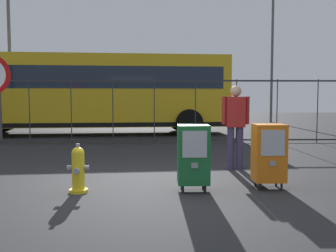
# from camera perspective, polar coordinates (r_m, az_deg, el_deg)

# --- Properties ---
(ground_plane) EXTENTS (60.00, 60.00, 0.00)m
(ground_plane) POSITION_cam_1_polar(r_m,az_deg,el_deg) (6.31, -2.46, -9.00)
(ground_plane) COLOR #262628
(fire_hydrant) EXTENTS (0.33, 0.31, 0.75)m
(fire_hydrant) POSITION_cam_1_polar(r_m,az_deg,el_deg) (6.10, -12.95, -6.20)
(fire_hydrant) COLOR yellow
(fire_hydrant) RESTS_ON ground_plane
(newspaper_box_primary) EXTENTS (0.48, 0.42, 1.02)m
(newspaper_box_primary) POSITION_cam_1_polar(r_m,az_deg,el_deg) (6.01, 3.72, -4.14)
(newspaper_box_primary) COLOR black
(newspaper_box_primary) RESTS_ON ground_plane
(newspaper_box_secondary) EXTENTS (0.48, 0.42, 1.02)m
(newspaper_box_secondary) POSITION_cam_1_polar(r_m,az_deg,el_deg) (6.37, 14.48, -3.79)
(newspaper_box_secondary) COLOR black
(newspaper_box_secondary) RESTS_ON ground_plane
(pedestrian) EXTENTS (0.55, 0.22, 1.67)m
(pedestrian) POSITION_cam_1_polar(r_m,az_deg,el_deg) (7.88, 9.80, 0.56)
(pedestrian) COLOR #382D51
(pedestrian) RESTS_ON ground_plane
(fence_barrier) EXTENTS (18.03, 0.04, 2.00)m
(fence_barrier) POSITION_cam_1_polar(r_m,az_deg,el_deg) (12.20, -2.02, 2.24)
(fence_barrier) COLOR #2D2D33
(fence_barrier) RESTS_ON ground_plane
(bus_near) EXTENTS (10.67, 3.46, 3.00)m
(bus_near) POSITION_cam_1_polar(r_m,az_deg,el_deg) (15.42, -11.31, 5.14)
(bus_near) COLOR gold
(bus_near) RESTS_ON ground_plane
(street_light_near_right) EXTENTS (0.32, 0.32, 7.42)m
(street_light_near_right) POSITION_cam_1_polar(r_m,az_deg,el_deg) (23.20, 14.94, 11.11)
(street_light_near_right) COLOR #4C4F54
(street_light_near_right) RESTS_ON ground_plane
(street_light_far_right) EXTENTS (0.32, 0.32, 7.34)m
(street_light_far_right) POSITION_cam_1_polar(r_m,az_deg,el_deg) (18.96, -22.14, 12.40)
(street_light_far_right) COLOR #4C4F54
(street_light_far_right) RESTS_ON ground_plane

